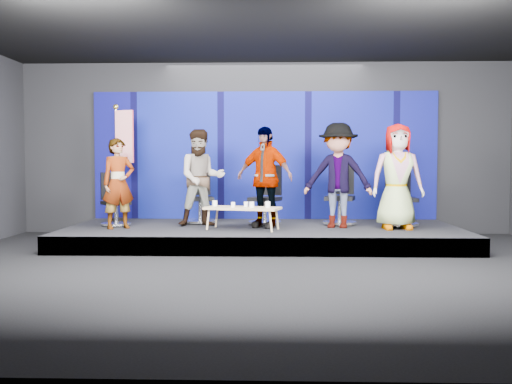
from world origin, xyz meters
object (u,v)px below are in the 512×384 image
chair_b (200,204)px  panelist_a (118,184)px  chair_e (400,206)px  panelist_e (397,176)px  chair_d (340,204)px  chair_c (266,205)px  panelist_b (201,178)px  coffee_table (243,209)px  mug_d (252,205)px  mug_e (268,204)px  panelist_c (264,177)px  chair_a (115,208)px  mug_a (215,203)px  flag_stand (121,160)px  mug_b (233,205)px  mug_c (246,204)px  panelist_d (338,175)px

chair_b → panelist_a: bearing=-156.9°
chair_e → panelist_e: size_ratio=0.62×
chair_d → chair_c: bearing=-166.4°
panelist_b → chair_d: panelist_b is taller
panelist_e → coffee_table: size_ratio=1.34×
coffee_table → chair_d: bearing=26.3°
mug_d → mug_e: bearing=4.9°
panelist_c → chair_a: bearing=-160.6°
chair_b → mug_a: (0.38, -0.86, 0.08)m
flag_stand → mug_b: bearing=-8.7°
mug_a → mug_d: size_ratio=1.03×
chair_e → mug_c: 2.86m
mug_a → mug_b: bearing=-28.6°
panelist_b → chair_d: bearing=-5.1°
chair_a → panelist_c: size_ratio=0.54×
mug_c → chair_c: bearing=68.2°
chair_e → mug_a: size_ratio=11.24×
panelist_e → mug_d: (-2.52, -0.27, -0.47)m
panelist_d → mug_d: 1.65m
panelist_a → panelist_d: bearing=-30.6°
panelist_a → chair_e: size_ratio=1.40×
panelist_a → chair_e: (5.02, 0.57, -0.42)m
chair_a → mug_b: size_ratio=11.63×
chair_d → panelist_a: bearing=-155.4°
panelist_d → flag_stand: size_ratio=0.82×
mug_b → panelist_a: bearing=176.9°
mug_e → panelist_e: bearing=6.2°
panelist_b → chair_e: panelist_b is taller
panelist_d → flag_stand: (-4.03, 0.61, 0.27)m
panelist_d → mug_d: bearing=-149.7°
chair_d → chair_a: bearing=-162.1°
panelist_d → mug_b: 1.94m
mug_a → flag_stand: flag_stand is taller
panelist_a → mug_c: bearing=-36.2°
panelist_e → coffee_table: panelist_e is taller
flag_stand → chair_d: bearing=14.1°
mug_e → panelist_a: bearing=176.6°
mug_b → mug_c: bearing=11.7°
chair_c → mug_d: size_ratio=11.30×
chair_b → chair_d: bearing=-16.1°
chair_a → chair_c: bearing=-28.2°
panelist_c → coffee_table: size_ratio=1.31×
mug_a → panelist_a: bearing=-177.5°
panelist_a → panelist_e: panelist_e is taller
panelist_a → panelist_e: size_ratio=0.86×
mug_d → panelist_b: bearing=146.6°
chair_a → mug_c: chair_a is taller
panelist_a → mug_a: bearing=-32.1°
chair_d → panelist_e: bearing=-23.6°
panelist_b → flag_stand: 1.67m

